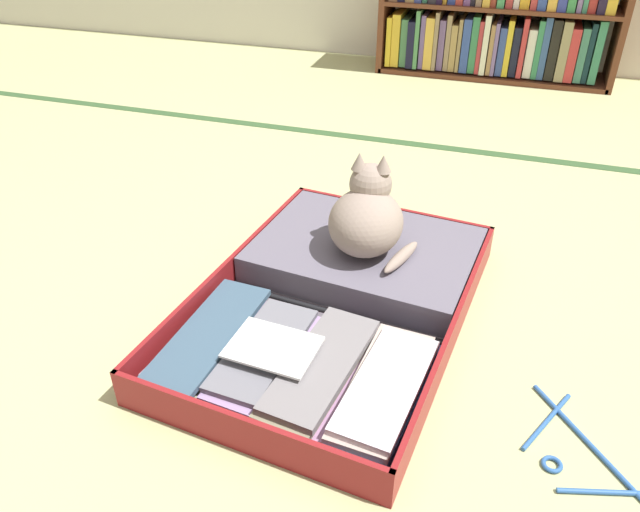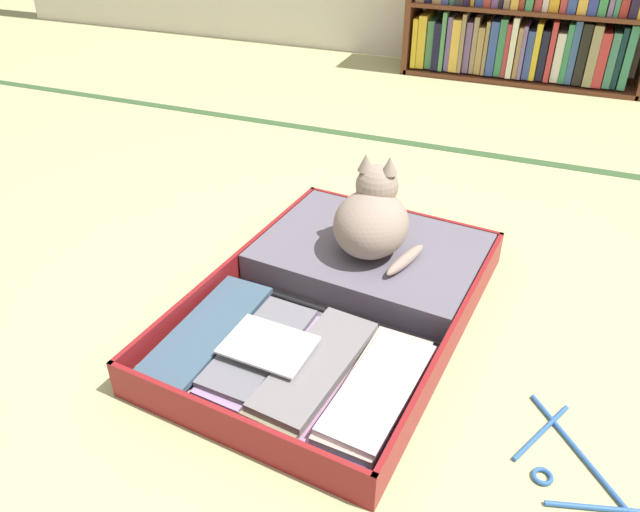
{
  "view_description": "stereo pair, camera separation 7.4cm",
  "coord_description": "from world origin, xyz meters",
  "views": [
    {
      "loc": [
        0.27,
        -1.14,
        0.99
      ],
      "look_at": [
        -0.09,
        -0.02,
        0.21
      ],
      "focal_mm": 34.5,
      "sensor_mm": 36.0,
      "label": 1
    },
    {
      "loc": [
        0.34,
        -1.12,
        0.99
      ],
      "look_at": [
        -0.09,
        -0.02,
        0.21
      ],
      "focal_mm": 34.5,
      "sensor_mm": 36.0,
      "label": 2
    }
  ],
  "objects": [
    {
      "name": "black_cat",
      "position": [
        -0.04,
        0.23,
        0.19
      ],
      "size": [
        0.25,
        0.24,
        0.26
      ],
      "color": "gray",
      "rests_on": "open_suitcase"
    },
    {
      "name": "tatami_border",
      "position": [
        0.0,
        1.19,
        0.0
      ],
      "size": [
        4.8,
        0.05,
        0.0
      ],
      "color": "#32512C",
      "rests_on": "ground_plane"
    },
    {
      "name": "bookshelf",
      "position": [
        0.12,
        2.23,
        0.33
      ],
      "size": [
        1.18,
        0.3,
        0.7
      ],
      "color": "brown",
      "rests_on": "ground_plane"
    },
    {
      "name": "clothes_hanger",
      "position": [
        0.51,
        -0.23,
        0.0
      ],
      "size": [
        0.26,
        0.29,
        0.01
      ],
      "color": "#2B599D",
      "rests_on": "ground_plane"
    },
    {
      "name": "open_suitcase",
      "position": [
        -0.07,
        0.08,
        0.04
      ],
      "size": [
        0.71,
        0.97,
        0.1
      ],
      "color": "maroon",
      "rests_on": "ground_plane"
    },
    {
      "name": "ground_plane",
      "position": [
        0.0,
        0.0,
        0.0
      ],
      "size": [
        10.0,
        10.0,
        0.0
      ],
      "primitive_type": "plane",
      "color": "tan"
    }
  ]
}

